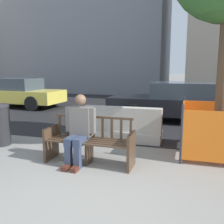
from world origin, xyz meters
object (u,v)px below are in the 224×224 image
at_px(jersey_barrier_centre, 122,127).
at_px(car_taxi_near, 18,93).
at_px(construction_fence, 219,129).
at_px(car_sedan_mid, 181,102).
at_px(seated_person, 79,128).
at_px(street_bench, 90,143).
at_px(trash_bin, 0,125).

bearing_deg(jersey_barrier_centre, car_taxi_near, 146.77).
relative_size(construction_fence, car_sedan_mid, 0.31).
bearing_deg(seated_person, jersey_barrier_centre, 78.60).
relative_size(street_bench, car_sedan_mid, 0.35).
xyz_separation_m(car_taxi_near, car_sedan_mid, (7.54, -1.21, -0.02)).
relative_size(street_bench, jersey_barrier_centre, 0.84).
distance_m(jersey_barrier_centre, trash_bin, 2.92).
bearing_deg(trash_bin, jersey_barrier_centre, 25.68).
relative_size(car_taxi_near, car_sedan_mid, 0.89).
xyz_separation_m(car_sedan_mid, trash_bin, (-4.00, -4.09, -0.18)).
relative_size(jersey_barrier_centre, construction_fence, 1.33).
height_order(jersey_barrier_centre, car_sedan_mid, car_sedan_mid).
bearing_deg(jersey_barrier_centre, construction_fence, -13.90).
distance_m(car_sedan_mid, trash_bin, 5.72).
bearing_deg(street_bench, seated_person, -163.43).
bearing_deg(car_sedan_mid, trash_bin, -134.32).
distance_m(seated_person, construction_fence, 2.87).
bearing_deg(car_taxi_near, car_sedan_mid, -9.14).
distance_m(street_bench, seated_person, 0.35).
bearing_deg(car_taxi_near, seated_person, -45.11).
xyz_separation_m(seated_person, jersey_barrier_centre, (0.36, 1.79, -0.35)).
bearing_deg(street_bench, car_sedan_mid, 71.29).
relative_size(street_bench, trash_bin, 1.75).
bearing_deg(street_bench, trash_bin, 169.09).
bearing_deg(car_taxi_near, jersey_barrier_centre, -33.23).
height_order(seated_person, trash_bin, seated_person).
bearing_deg(car_taxi_near, construction_fence, -28.69).
height_order(street_bench, jersey_barrier_centre, street_bench).
relative_size(construction_fence, car_taxi_near, 0.35).
xyz_separation_m(street_bench, seated_person, (-0.18, -0.05, 0.29)).
height_order(jersey_barrier_centre, trash_bin, trash_bin).
distance_m(construction_fence, car_taxi_near, 9.57).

